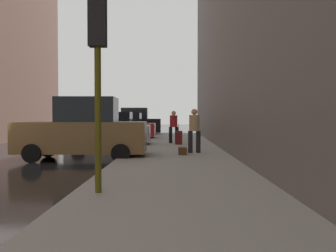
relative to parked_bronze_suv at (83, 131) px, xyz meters
name	(u,v)px	position (x,y,z in m)	size (l,w,h in m)	color
sidewalk	(176,162)	(3.35, -1.30, -0.96)	(4.00, 40.00, 0.15)	gray
parked_bronze_suv	(83,131)	(0.00, 0.00, 0.00)	(4.65, 2.16, 2.25)	brown
parked_silver_sedan	(110,130)	(0.00, 5.70, -0.18)	(4.22, 2.11, 1.79)	#B7BABF
parked_red_hatchback	(124,127)	(0.00, 11.33, -0.18)	(4.21, 2.09, 1.79)	#B2191E
parked_black_suv	(133,123)	(0.00, 16.78, 0.00)	(4.63, 2.13, 2.25)	black
fire_hydrant	(135,144)	(1.80, 0.85, -0.54)	(0.42, 0.22, 0.70)	red
traffic_light	(98,52)	(1.85, -6.54, 1.73)	(0.32, 0.32, 3.60)	#514C0F
pedestrian_in_red_jacket	(174,125)	(3.28, 6.29, 0.07)	(0.51, 0.43, 1.71)	black
pedestrian_in_tan_coat	(194,128)	(4.08, 1.07, 0.07)	(0.53, 0.47, 1.71)	black
rolling_suitcase	(179,137)	(3.54, 5.52, -0.54)	(0.36, 0.56, 1.04)	#591414
duffel_bag	(183,151)	(3.60, 0.36, -0.74)	(0.32, 0.44, 0.28)	#472D19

